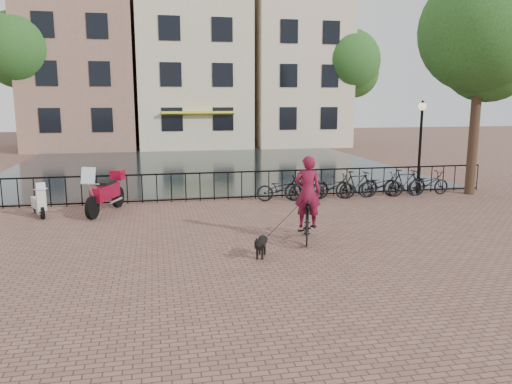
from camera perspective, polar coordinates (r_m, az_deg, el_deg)
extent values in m
plane|color=brown|center=(10.37, 3.37, -9.54)|extent=(100.00, 100.00, 0.00)
plane|color=black|center=(27.06, -6.09, 2.95)|extent=(20.00, 20.00, 0.00)
cube|color=black|center=(17.77, -3.24, 2.27)|extent=(20.00, 0.05, 0.05)
cube|color=black|center=(17.93, -3.21, -0.65)|extent=(20.00, 0.05, 0.05)
cube|color=#8D5E52|center=(39.79, -19.26, 13.51)|extent=(7.50, 9.00, 12.00)
cube|color=#BEBB90|center=(39.56, -7.35, 13.30)|extent=(8.00, 9.00, 11.00)
cube|color=gold|center=(34.85, -6.64, 8.92)|extent=(5.00, 0.60, 0.15)
cube|color=beige|center=(41.00, 4.21, 14.31)|extent=(7.00, 9.00, 12.50)
cylinder|color=black|center=(37.37, -24.98, 8.97)|extent=(0.36, 0.36, 6.30)
sphere|color=#1D4818|center=(37.51, -25.42, 14.46)|extent=(5.04, 5.04, 5.04)
cylinder|color=black|center=(20.43, 23.74, 7.55)|extent=(0.36, 0.36, 5.60)
sphere|color=#1D4818|center=(20.56, 24.42, 16.48)|extent=(4.48, 4.48, 4.48)
cylinder|color=black|center=(39.20, 10.35, 9.55)|extent=(0.36, 0.36, 5.95)
sphere|color=#1D4818|center=(39.30, 10.52, 14.51)|extent=(4.76, 4.76, 4.76)
cylinder|color=black|center=(19.69, 18.20, 4.33)|extent=(0.10, 0.10, 3.20)
sphere|color=beige|center=(19.59, 18.49, 9.27)|extent=(0.30, 0.30, 0.30)
imported|color=black|center=(12.73, 5.86, -3.13)|extent=(1.06, 1.94, 1.12)
imported|color=maroon|center=(12.55, 5.94, 0.84)|extent=(0.92, 0.74, 2.19)
imported|color=black|center=(17.63, 2.87, 0.39)|extent=(1.77, 0.79, 0.90)
imported|color=black|center=(17.88, 5.82, 0.65)|extent=(1.68, 0.54, 1.00)
imported|color=black|center=(18.19, 8.67, 0.60)|extent=(1.76, 0.73, 0.90)
imported|color=black|center=(18.53, 11.44, 0.85)|extent=(1.69, 0.57, 1.00)
imported|color=black|center=(18.92, 14.08, 0.79)|extent=(1.75, 0.69, 0.90)
imported|color=black|center=(19.34, 16.63, 1.02)|extent=(1.68, 0.51, 1.00)
imported|color=black|center=(19.82, 19.05, 0.96)|extent=(1.75, 0.71, 0.90)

